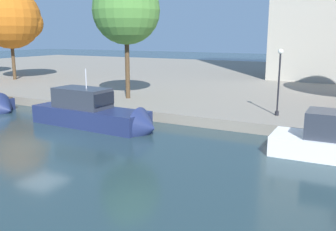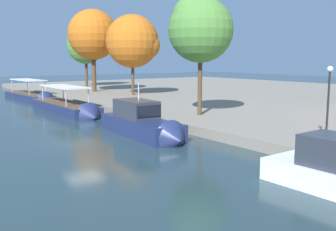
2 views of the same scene
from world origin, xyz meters
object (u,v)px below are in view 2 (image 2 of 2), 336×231
motor_yacht_2 (144,126)px  lamp_post (328,99)px  tree_0 (94,36)px  tree_4 (87,44)px  tree_1 (200,28)px  tree_2 (134,41)px  tour_boat_0 (32,97)px  tour_boat_1 (68,109)px

motor_yacht_2 → lamp_post: (10.87, 6.24, 2.49)m
tree_0 → tree_4: (-11.57, 3.84, -0.78)m
tree_1 → tree_4: bearing=170.0°
motor_yacht_2 → tree_4: (-42.99, 14.55, 7.71)m
motor_yacht_2 → tree_2: tree_2 is taller
tree_0 → tree_1: 29.09m
tree_4 → motor_yacht_2: bearing=-18.7°
tour_boat_0 → motor_yacht_2: motor_yacht_2 is taller
tour_boat_0 → tree_4: size_ratio=1.28×
tour_boat_0 → motor_yacht_2: (32.01, -1.02, 0.50)m
tree_1 → tree_4: (-40.46, 7.13, 0.10)m
tour_boat_1 → lamp_post: (26.17, 6.17, 2.92)m
lamp_post → tree_2: 34.47m
tree_1 → tree_2: tree_2 is taller
motor_yacht_2 → tree_2: bearing=153.5°
tree_0 → tree_4: bearing=161.7°
lamp_post → tree_4: size_ratio=0.42×
lamp_post → tree_1: (-13.40, 1.18, 5.12)m
tour_boat_1 → tree_1: bearing=29.1°
lamp_post → tree_0: 42.94m
tour_boat_1 → tree_2: tree_2 is taller
tree_0 → tree_2: size_ratio=1.13×
tour_boat_1 → tree_2: size_ratio=1.25×
tree_1 → tree_2: (-20.15, 5.12, -0.28)m
lamp_post → tree_2: bearing=169.4°
motor_yacht_2 → tour_boat_1: bearing=-177.9°
tree_4 → lamp_post: bearing=-8.8°
tree_2 → tree_1: bearing=-14.3°
tree_1 → motor_yacht_2: bearing=-71.2°
lamp_post → motor_yacht_2: bearing=-150.1°
tour_boat_0 → tour_boat_1: size_ratio=1.00×
tree_1 → lamp_post: bearing=-5.0°
tour_boat_1 → motor_yacht_2: 15.30m
tree_0 → tree_2: (8.74, 1.83, -1.16)m
motor_yacht_2 → tree_0: 34.26m
tour_boat_0 → tree_1: tree_1 is taller
motor_yacht_2 → tree_0: (-31.42, 10.71, 8.48)m
tour_boat_1 → lamp_post: bearing=12.5°
lamp_post → tree_1: tree_1 is taller
tour_boat_1 → motor_yacht_2: (15.30, -0.07, 0.43)m
motor_yacht_2 → lamp_post: 12.78m
tour_boat_0 → tour_boat_1: (16.71, -0.95, 0.08)m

